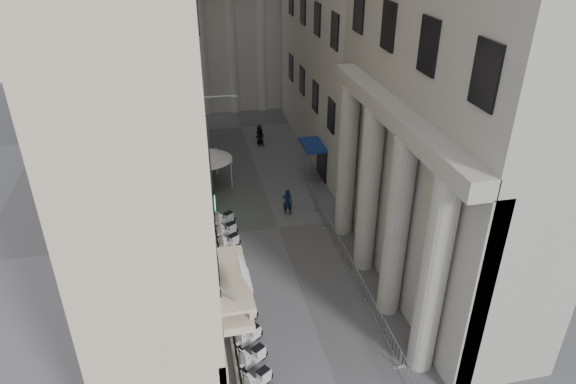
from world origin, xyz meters
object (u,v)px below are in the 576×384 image
at_px(info_kiosk, 213,206).
at_px(pedestrian_b, 260,137).
at_px(security_tent, 214,155).
at_px(street_lamp, 209,139).
at_px(pedestrian_a, 288,202).

distance_m(info_kiosk, pedestrian_b, 13.07).
bearing_deg(pedestrian_b, info_kiosk, 81.47).
bearing_deg(security_tent, info_kiosk, -97.07).
relative_size(street_lamp, info_kiosk, 4.16).
height_order(street_lamp, pedestrian_b, street_lamp).
distance_m(info_kiosk, pedestrian_a, 5.25).
relative_size(street_lamp, pedestrian_b, 4.73).
relative_size(street_lamp, pedestrian_a, 4.01).
bearing_deg(pedestrian_a, street_lamp, -14.36).
relative_size(pedestrian_a, pedestrian_b, 1.18).
bearing_deg(pedestrian_b, security_tent, 72.02).
distance_m(street_lamp, pedestrian_a, 7.27).
height_order(street_lamp, info_kiosk, street_lamp).
xyz_separation_m(security_tent, info_kiosk, (-0.59, -4.78, -1.73)).
distance_m(pedestrian_a, pedestrian_b, 12.42).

